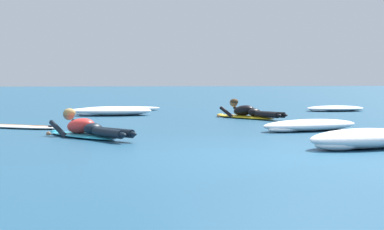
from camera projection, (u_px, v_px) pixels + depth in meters
The scene contains 9 objects.
ground_plane at pixel (176, 114), 18.40m from camera, with size 120.00×120.00×0.00m, color navy.
surfer_near at pixel (86, 129), 11.15m from camera, with size 1.62×2.23×0.54m.
surfer_far at pixel (247, 113), 16.45m from camera, with size 1.49×2.44×0.54m.
drifting_surfboard at pixel (18, 127), 13.26m from camera, with size 1.97×1.55×0.16m.
whitewater_front at pixel (363, 139), 9.50m from camera, with size 1.96×1.29×0.29m.
whitewater_mid_left at pixel (310, 125), 12.64m from camera, with size 2.24×1.35×0.23m.
whitewater_mid_right at pixel (112, 111), 17.75m from camera, with size 2.18×1.05×0.25m.
whitewater_back at pixel (335, 108), 20.16m from camera, with size 1.99×1.37×0.17m.
whitewater_far_band at pixel (116, 109), 19.91m from camera, with size 3.11×1.80×0.15m.
Camera 1 is at (-2.49, -8.20, 1.04)m, focal length 60.50 mm.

